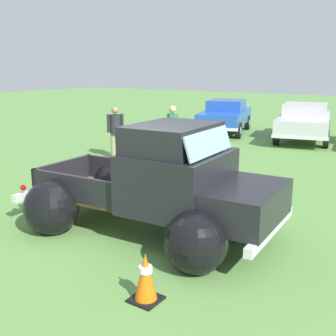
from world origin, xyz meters
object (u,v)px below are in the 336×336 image
vintage_pickup_truck (164,192)px  lane_cone_0 (146,277)px  show_car_0 (225,115)px  spectator_1 (173,129)px  spectator_0 (115,129)px  show_car_1 (304,120)px

vintage_pickup_truck → lane_cone_0: size_ratio=7.50×
show_car_0 → spectator_1: (1.25, -6.07, 0.19)m
vintage_pickup_truck → show_car_0: bearing=108.1°
spectator_0 → lane_cone_0: (5.83, -6.09, -0.62)m
lane_cone_0 → show_car_1: bearing=98.6°
show_car_1 → lane_cone_0: (1.94, -12.85, -0.47)m
vintage_pickup_truck → show_car_0: vintage_pickup_truck is taller
lane_cone_0 → show_car_0: bearing=112.7°
show_car_0 → spectator_1: spectator_1 is taller
show_car_0 → vintage_pickup_truck: bearing=5.8°
show_car_0 → spectator_1: 6.20m
show_car_1 → lane_cone_0: size_ratio=7.66×
show_car_0 → spectator_0: bearing=-19.6°
spectator_1 → vintage_pickup_truck: bearing=-75.4°
spectator_0 → lane_cone_0: size_ratio=2.59×
show_car_0 → spectator_1: bearing=-4.3°
vintage_pickup_truck → lane_cone_0: 2.18m
vintage_pickup_truck → show_car_0: (-4.37, 10.99, 0.02)m
show_car_0 → lane_cone_0: bearing=6.8°
show_car_1 → lane_cone_0: show_car_1 is taller
show_car_0 → lane_cone_0: (5.39, -12.87, -0.47)m
show_car_0 → spectator_0: spectator_0 is taller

